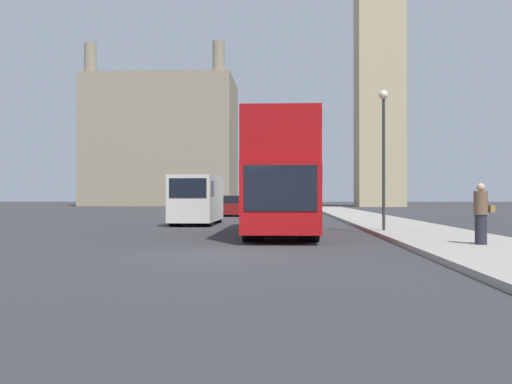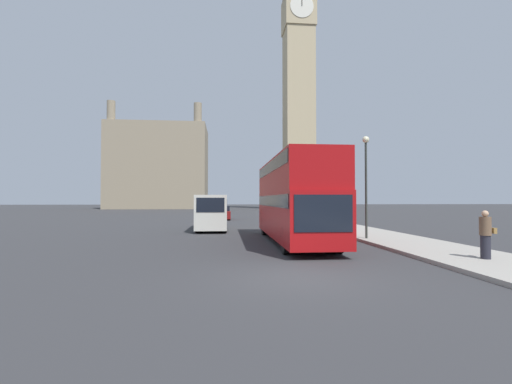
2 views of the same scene
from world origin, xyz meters
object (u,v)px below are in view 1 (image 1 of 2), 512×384
white_van (197,199)px  street_lamp (384,138)px  pedestrian (481,214)px  parked_sedan (233,207)px  red_double_decker_bus (281,173)px

white_van → street_lamp: street_lamp is taller
white_van → pedestrian: bearing=-54.0°
parked_sedan → street_lamp: bearing=-69.2°
pedestrian → red_double_decker_bus: bearing=130.9°
street_lamp → parked_sedan: 22.17m
pedestrian → parked_sedan: size_ratio=0.38×
red_double_decker_bus → white_van: red_double_decker_bus is taller
white_van → pedestrian: size_ratio=3.53×
street_lamp → parked_sedan: bearing=110.8°
white_van → pedestrian: white_van is taller
pedestrian → parked_sedan: bearing=109.0°
white_van → pedestrian: 16.98m
white_van → parked_sedan: (0.66, 13.29, -0.66)m
white_van → pedestrian: (9.97, -13.74, -0.36)m
red_double_decker_bus → street_lamp: street_lamp is taller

